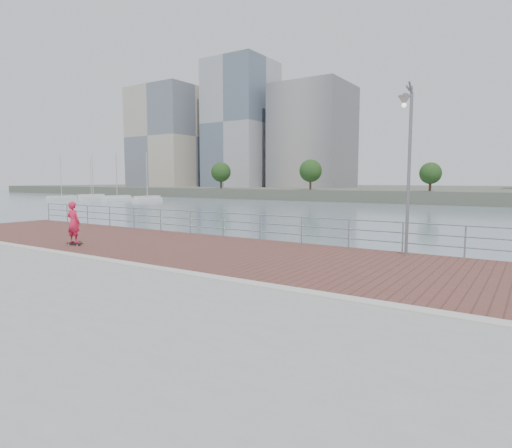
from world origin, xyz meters
The scene contains 11 objects.
water centered at (0.00, 0.00, -2.00)m, with size 400.00×400.00×0.00m, color slate.
seawall centered at (0.00, -5.00, -1.00)m, with size 40.00×24.00×2.00m, color gray.
brick_lane centered at (0.00, 3.60, 0.01)m, with size 40.00×6.80×0.02m, color brown.
curb centered at (0.00, 0.00, 0.03)m, with size 40.00×0.40×0.06m, color #B7B5AD.
far_shore centered at (0.00, 122.50, -0.75)m, with size 320.00×95.00×2.50m, color #4C5142.
guardrail centered at (0.00, 7.00, 0.69)m, with size 39.06×0.06×1.13m.
street_lamp centered at (3.33, 6.09, 3.98)m, with size 0.41×1.19×5.61m.
skateboard centered at (-8.38, 1.44, 0.09)m, with size 0.76×0.29×0.09m.
skateboarder centered at (-8.38, 1.44, 0.94)m, with size 0.61×0.40×1.67m, color red.
shoreline_trees centered at (-18.35, 77.00, 4.27)m, with size 109.52×4.98×6.64m.
marina centered at (-80.51, 59.07, -1.51)m, with size 33.11×18.76×10.76m.
Camera 1 is at (7.08, -8.74, 2.63)m, focal length 30.00 mm.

